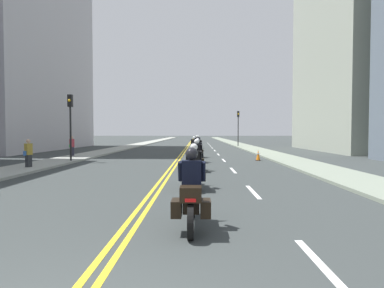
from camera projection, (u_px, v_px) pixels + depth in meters
name	position (u px, v px, depth m)	size (l,w,h in m)	color
ground_plane	(189.00, 145.00, 50.68)	(264.00, 264.00, 0.00)	#333837
sidewalk_left	(139.00, 144.00, 50.82)	(2.63, 144.00, 0.12)	#979B91
sidewalk_right	(238.00, 144.00, 50.54)	(2.63, 144.00, 0.12)	gray
centreline_yellow_inner	(188.00, 145.00, 50.68)	(0.12, 132.00, 0.01)	yellow
centreline_yellow_outer	(189.00, 145.00, 50.68)	(0.12, 132.00, 0.01)	yellow
lane_dashes_white	(216.00, 152.00, 31.64)	(0.14, 56.40, 0.01)	silver
building_left_1	(23.00, 29.00, 36.45)	(8.71, 21.85, 27.33)	#ACA8AD
building_right_1	(355.00, 57.00, 34.37)	(8.48, 16.61, 20.02)	#9CA393
motorcycle_0	(191.00, 196.00, 6.57)	(0.76, 2.25, 1.67)	black
motorcycle_1	(194.00, 170.00, 11.24)	(0.77, 2.28, 1.58)	black
motorcycle_2	(197.00, 158.00, 16.34)	(0.77, 2.25, 1.64)	black
motorcycle_3	(198.00, 153.00, 21.07)	(0.77, 2.20, 1.58)	black
motorcycle_4	(198.00, 149.00, 25.23)	(0.77, 2.23, 1.64)	black
motorcycle_5	(194.00, 146.00, 30.29)	(0.78, 2.25, 1.60)	black
motorcycle_6	(197.00, 144.00, 34.56)	(0.77, 2.14, 1.66)	black
motorcycle_7	(198.00, 143.00, 39.90)	(0.78, 2.11, 1.60)	black
traffic_cone_0	(258.00, 155.00, 22.49)	(0.35, 0.35, 0.77)	black
traffic_light_near	(70.00, 115.00, 20.98)	(0.28, 0.38, 4.44)	black
traffic_light_far	(238.00, 122.00, 43.56)	(0.28, 0.38, 4.84)	black
pedestrian_0	(28.00, 154.00, 17.15)	(0.32, 0.51, 1.61)	#25282B
pedestrian_1	(72.00, 146.00, 25.41)	(0.29, 0.50, 1.68)	#252433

